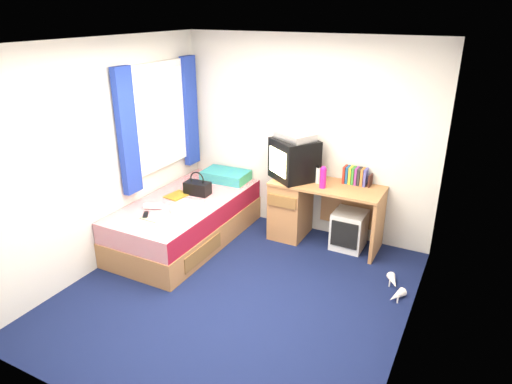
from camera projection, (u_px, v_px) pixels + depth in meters
The scene contains 20 objects.
ground at pixel (237, 293), 4.58m from camera, with size 3.40×3.40×0.00m, color #0C1438.
room_shell at pixel (235, 155), 4.03m from camera, with size 3.40×3.40×3.40m.
bed at pixel (187, 220), 5.52m from camera, with size 1.01×2.00×0.54m.
pillow at pixel (226, 176), 5.99m from camera, with size 0.59×0.38×0.13m, color blue.
desk at pixel (304, 207), 5.55m from camera, with size 1.30×0.55×0.75m.
storage_cube at pixel (349, 230), 5.37m from camera, with size 0.37×0.37×0.46m, color silver.
crt_tv at pixel (294, 159), 5.39m from camera, with size 0.65×0.65×0.48m.
vcr at pixel (295, 136), 5.29m from camera, with size 0.43×0.31×0.08m, color silver.
book_row at pixel (355, 176), 5.28m from camera, with size 0.27×0.13×0.20m.
picture_frame at pixel (370, 180), 5.22m from camera, with size 0.02×0.12×0.14m, color black.
pink_water_bottle at pixel (323, 178), 5.16m from camera, with size 0.07×0.07×0.23m, color #C21B81.
aerosol_can at pixel (318, 176), 5.31m from camera, with size 0.05×0.05×0.19m, color silver.
handbag at pixel (197, 188), 5.55m from camera, with size 0.32×0.19×0.29m.
towel at pixel (188, 208), 5.06m from camera, with size 0.29×0.24×0.10m, color silver.
magazine at pixel (177, 195), 5.52m from camera, with size 0.21×0.28×0.01m, color yellow.
water_bottle at pixel (153, 206), 5.15m from camera, with size 0.07×0.07×0.20m, color silver.
colour_swatch_fan at pixel (149, 219), 4.90m from camera, with size 0.22×0.06×0.01m, color yellow.
remote_control at pixel (146, 215), 5.00m from camera, with size 0.05×0.16×0.02m, color black.
window_assembly at pixel (160, 119), 5.44m from camera, with size 0.11×1.42×1.40m.
white_heels at pixel (395, 288), 4.58m from camera, with size 0.25×0.48×0.09m.
Camera 1 is at (1.95, -3.33, 2.67)m, focal length 32.00 mm.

